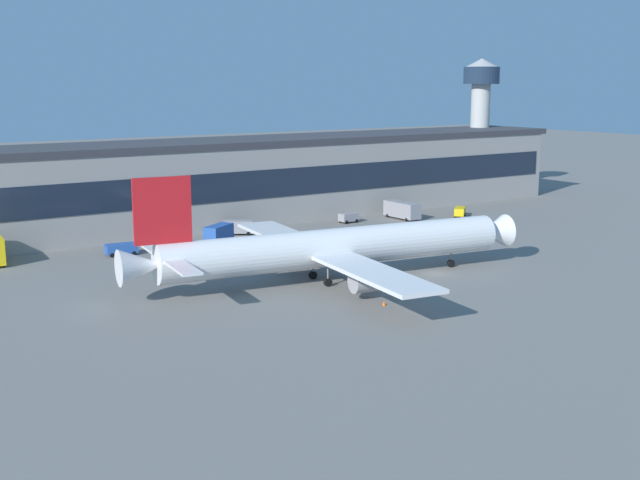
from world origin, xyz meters
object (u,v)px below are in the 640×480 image
(traffic_cone_0, at_px, (384,303))
(stair_truck, at_px, (219,234))
(follow_me_car, at_px, (460,211))
(baggage_tug, at_px, (348,217))
(airliner, at_px, (331,248))
(pushback_tractor, at_px, (122,248))
(control_tower, at_px, (480,110))
(fuel_truck, at_px, (402,209))
(crew_van, at_px, (239,227))

(traffic_cone_0, bearing_deg, stair_truck, 89.64)
(follow_me_car, distance_m, baggage_tug, 23.95)
(airliner, xyz_separation_m, pushback_tractor, (-17.09, 32.46, -3.61))
(airliner, bearing_deg, follow_me_car, 29.46)
(follow_me_car, xyz_separation_m, stair_truck, (-54.08, 0.23, 0.89))
(follow_me_car, height_order, traffic_cone_0, follow_me_car)
(control_tower, xyz_separation_m, follow_me_car, (-29.31, -24.32, -18.98))
(pushback_tractor, height_order, fuel_truck, fuel_truck)
(fuel_truck, bearing_deg, pushback_tractor, -178.11)
(airliner, height_order, stair_truck, airliner)
(crew_van, distance_m, traffic_cone_0, 51.59)
(airliner, xyz_separation_m, crew_van, (6.38, 37.37, -3.20))
(fuel_truck, distance_m, stair_truck, 42.87)
(control_tower, xyz_separation_m, pushback_tractor, (-99.15, -21.65, -19.02))
(stair_truck, xyz_separation_m, traffic_cone_0, (-0.28, -43.61, -1.68))
(airliner, distance_m, traffic_cone_0, 14.36)
(stair_truck, height_order, traffic_cone_0, stair_truck)
(baggage_tug, bearing_deg, airliner, -129.20)
(control_tower, bearing_deg, fuel_truck, -154.16)
(pushback_tractor, bearing_deg, fuel_truck, 1.89)
(follow_me_car, relative_size, baggage_tug, 1.25)
(control_tower, relative_size, fuel_truck, 3.83)
(baggage_tug, height_order, crew_van, crew_van)
(stair_truck, distance_m, traffic_cone_0, 43.64)
(pushback_tractor, relative_size, fuel_truck, 0.61)
(control_tower, height_order, fuel_truck, control_tower)
(baggage_tug, xyz_separation_m, traffic_cone_0, (-31.36, -50.07, -0.79))
(airliner, xyz_separation_m, follow_me_car, (52.75, 29.79, -3.57))
(pushback_tractor, distance_m, stair_truck, 15.98)
(fuel_truck, height_order, traffic_cone_0, fuel_truck)
(follow_me_car, bearing_deg, traffic_cone_0, -141.41)
(airliner, distance_m, follow_me_car, 60.69)
(crew_van, bearing_deg, pushback_tractor, -168.19)
(crew_van, bearing_deg, stair_truck, -136.36)
(baggage_tug, bearing_deg, follow_me_car, -16.21)
(baggage_tug, xyz_separation_m, crew_van, (-23.38, 0.89, 0.37))
(fuel_truck, bearing_deg, traffic_cone_0, -131.82)
(fuel_truck, bearing_deg, airliner, -140.23)
(baggage_tug, height_order, traffic_cone_0, baggage_tug)
(control_tower, relative_size, stair_truck, 5.08)
(follow_me_car, height_order, stair_truck, stair_truck)
(control_tower, bearing_deg, crew_van, -167.52)
(stair_truck, bearing_deg, baggage_tug, 11.74)
(follow_me_car, height_order, pushback_tractor, follow_me_car)
(fuel_truck, bearing_deg, follow_me_car, -21.90)
(airliner, height_order, follow_me_car, airliner)
(airliner, xyz_separation_m, control_tower, (82.06, 54.12, 15.41))
(airliner, bearing_deg, pushback_tractor, 117.76)
(control_tower, distance_m, follow_me_car, 42.55)
(airliner, height_order, crew_van, airliner)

